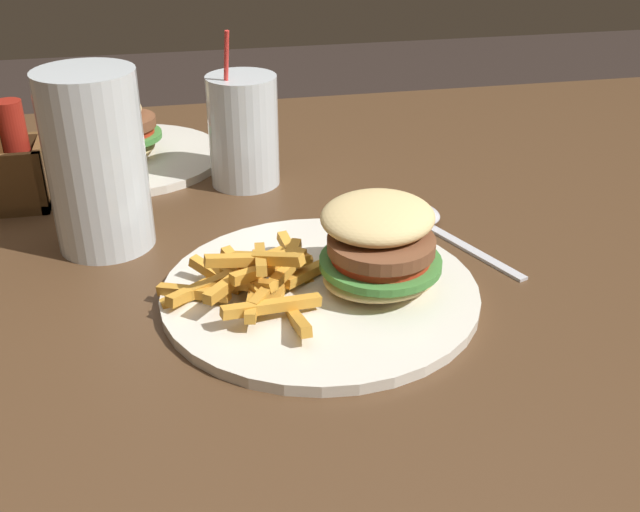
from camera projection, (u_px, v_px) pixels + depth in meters
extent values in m
cube|color=#4C331E|center=(352.00, 261.00, 0.75)|extent=(1.62, 1.03, 0.03)
cylinder|color=silver|center=(320.00, 292.00, 0.66)|extent=(0.28, 0.28, 0.01)
ellipsoid|color=#E0C17F|center=(382.00, 276.00, 0.65)|extent=(0.11, 0.09, 0.02)
cylinder|color=#428438|center=(382.00, 262.00, 0.65)|extent=(0.12, 0.12, 0.01)
cylinder|color=red|center=(383.00, 254.00, 0.64)|extent=(0.09, 0.09, 0.01)
cylinder|color=brown|center=(383.00, 244.00, 0.64)|extent=(0.10, 0.10, 0.01)
ellipsoid|color=#E0C17F|center=(378.00, 217.00, 0.64)|extent=(0.11, 0.10, 0.04)
cube|color=gold|center=(262.00, 259.00, 0.63)|extent=(0.07, 0.06, 0.03)
cube|color=gold|center=(254.00, 263.00, 0.67)|extent=(0.06, 0.04, 0.01)
cube|color=gold|center=(271.00, 268.00, 0.63)|extent=(0.07, 0.05, 0.02)
cube|color=gold|center=(216.00, 275.00, 0.65)|extent=(0.05, 0.05, 0.02)
cube|color=gold|center=(286.00, 273.00, 0.66)|extent=(0.04, 0.08, 0.03)
cube|color=gold|center=(193.00, 292.00, 0.64)|extent=(0.06, 0.04, 0.02)
cube|color=gold|center=(311.00, 271.00, 0.67)|extent=(0.06, 0.06, 0.02)
cube|color=gold|center=(235.00, 279.00, 0.63)|extent=(0.06, 0.07, 0.01)
cube|color=gold|center=(297.00, 263.00, 0.68)|extent=(0.03, 0.08, 0.03)
cube|color=gold|center=(296.00, 319.00, 0.60)|extent=(0.01, 0.08, 0.03)
cube|color=gold|center=(282.00, 259.00, 0.69)|extent=(0.06, 0.01, 0.02)
cube|color=gold|center=(254.00, 260.00, 0.63)|extent=(0.09, 0.02, 0.02)
cube|color=gold|center=(272.00, 306.00, 0.60)|extent=(0.09, 0.03, 0.02)
cube|color=gold|center=(244.00, 273.00, 0.63)|extent=(0.03, 0.06, 0.03)
cube|color=gold|center=(267.00, 260.00, 0.65)|extent=(0.06, 0.03, 0.01)
cube|color=gold|center=(279.00, 278.00, 0.63)|extent=(0.06, 0.07, 0.02)
cube|color=gold|center=(254.00, 296.00, 0.62)|extent=(0.02, 0.08, 0.01)
cube|color=gold|center=(241.00, 284.00, 0.63)|extent=(0.06, 0.06, 0.03)
cube|color=gold|center=(207.00, 286.00, 0.64)|extent=(0.08, 0.03, 0.03)
cube|color=gold|center=(195.00, 290.00, 0.64)|extent=(0.05, 0.06, 0.02)
cube|color=gold|center=(260.00, 259.00, 0.64)|extent=(0.02, 0.08, 0.03)
cylinder|color=silver|center=(96.00, 162.00, 0.71)|extent=(0.09, 0.09, 0.17)
cylinder|color=#C67F23|center=(98.00, 170.00, 0.71)|extent=(0.08, 0.08, 0.16)
cylinder|color=silver|center=(243.00, 131.00, 0.86)|extent=(0.08, 0.08, 0.13)
cylinder|color=orange|center=(244.00, 140.00, 0.86)|extent=(0.07, 0.07, 0.11)
cylinder|color=red|center=(225.00, 111.00, 0.83)|extent=(0.02, 0.03, 0.18)
ellipsoid|color=silver|center=(416.00, 214.00, 0.79)|extent=(0.06, 0.07, 0.02)
cube|color=silver|center=(474.00, 252.00, 0.73)|extent=(0.06, 0.13, 0.00)
cylinder|color=silver|center=(127.00, 158.00, 0.94)|extent=(0.24, 0.24, 0.01)
ellipsoid|color=#E0C17F|center=(126.00, 146.00, 0.94)|extent=(0.09, 0.10, 0.02)
cylinder|color=#428438|center=(124.00, 136.00, 0.93)|extent=(0.11, 0.11, 0.01)
cylinder|color=red|center=(124.00, 130.00, 0.93)|extent=(0.09, 0.09, 0.01)
cylinder|color=brown|center=(123.00, 122.00, 0.92)|extent=(0.09, 0.09, 0.01)
ellipsoid|color=#E0C17F|center=(112.00, 106.00, 0.91)|extent=(0.09, 0.10, 0.04)
cube|color=brown|center=(1.00, 201.00, 0.83)|extent=(0.11, 0.07, 0.01)
cube|color=brown|center=(44.00, 172.00, 0.82)|extent=(0.01, 0.07, 0.07)
cube|color=brown|center=(1.00, 165.00, 0.84)|extent=(0.11, 0.01, 0.07)
cylinder|color=maroon|center=(16.00, 148.00, 0.81)|extent=(0.03, 0.03, 0.11)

